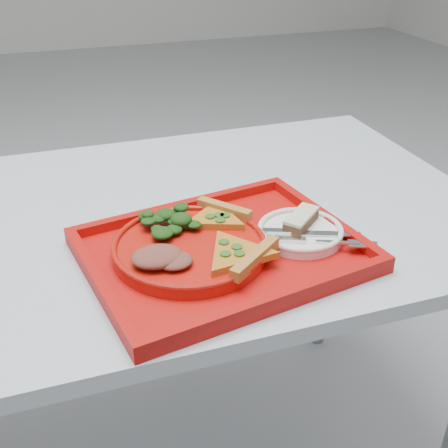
# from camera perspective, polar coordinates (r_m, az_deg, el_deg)

# --- Properties ---
(table) EXTENTS (1.60, 0.80, 0.75)m
(table) POSITION_cam_1_polar(r_m,az_deg,el_deg) (1.13, -13.82, -3.44)
(table) COLOR #99A4AC
(table) RESTS_ON ground
(tray_main) EXTENTS (0.50, 0.42, 0.01)m
(tray_main) POSITION_cam_1_polar(r_m,az_deg,el_deg) (0.96, -0.15, -3.09)
(tray_main) COLOR #AA0C08
(tray_main) RESTS_ON table
(dinner_plate) EXTENTS (0.26, 0.26, 0.02)m
(dinner_plate) POSITION_cam_1_polar(r_m,az_deg,el_deg) (0.95, -3.50, -2.59)
(dinner_plate) COLOR #AE140B
(dinner_plate) RESTS_ON tray_main
(side_plate) EXTENTS (0.15, 0.15, 0.01)m
(side_plate) POSITION_cam_1_polar(r_m,az_deg,el_deg) (1.00, 7.73, -1.00)
(side_plate) COLOR white
(side_plate) RESTS_ON tray_main
(pizza_slice_a) EXTENTS (0.18, 0.19, 0.02)m
(pizza_slice_a) POSITION_cam_1_polar(r_m,az_deg,el_deg) (0.91, 1.27, -2.80)
(pizza_slice_a) COLOR gold
(pizza_slice_a) RESTS_ON dinner_plate
(pizza_slice_b) EXTENTS (0.16, 0.16, 0.02)m
(pizza_slice_b) POSITION_cam_1_polar(r_m,az_deg,el_deg) (1.01, -0.90, 0.78)
(pizza_slice_b) COLOR gold
(pizza_slice_b) RESTS_ON dinner_plate
(salad_heap) EXTENTS (0.09, 0.08, 0.04)m
(salad_heap) POSITION_cam_1_polar(r_m,az_deg,el_deg) (0.98, -5.37, 0.46)
(salad_heap) COLOR black
(salad_heap) RESTS_ON dinner_plate
(meat_portion) EXTENTS (0.08, 0.07, 0.02)m
(meat_portion) POSITION_cam_1_polar(r_m,az_deg,el_deg) (0.90, -6.83, -3.31)
(meat_portion) COLOR brown
(meat_portion) RESTS_ON dinner_plate
(dessert_bar) EXTENTS (0.09, 0.08, 0.02)m
(dessert_bar) POSITION_cam_1_polar(r_m,az_deg,el_deg) (1.01, 7.84, 0.46)
(dessert_bar) COLOR #472717
(dessert_bar) RESTS_ON side_plate
(knife) EXTENTS (0.18, 0.08, 0.01)m
(knife) POSITION_cam_1_polar(r_m,az_deg,el_deg) (0.99, 8.50, -0.85)
(knife) COLOR silver
(knife) RESTS_ON side_plate
(fork) EXTENTS (0.18, 0.10, 0.01)m
(fork) POSITION_cam_1_polar(r_m,az_deg,el_deg) (0.97, 9.19, -1.71)
(fork) COLOR silver
(fork) RESTS_ON side_plate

